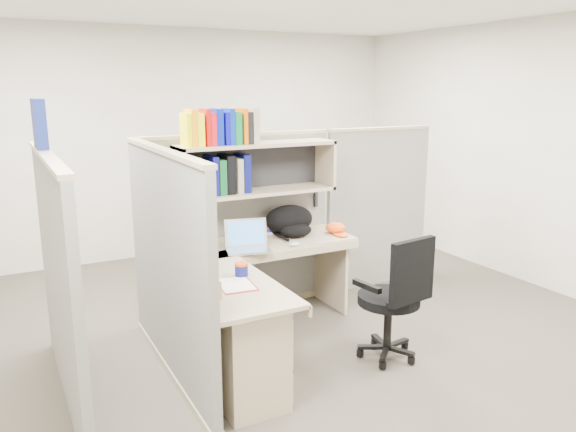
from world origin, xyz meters
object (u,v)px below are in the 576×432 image
laptop (248,236)px  task_chair (392,317)px  backpack (292,221)px  desk (252,319)px  snack_canister (241,269)px

laptop → task_chair: bearing=-34.2°
laptop → backpack: size_ratio=0.77×
desk → task_chair: bearing=-14.2°
desk → laptop: laptop is taller
backpack → snack_canister: 1.16m
desk → task_chair: (1.03, -0.26, -0.09)m
snack_canister → task_chair: 1.20m
backpack → task_chair: 1.29m
laptop → snack_canister: laptop is taller
task_chair → snack_canister: bearing=161.0°
desk → laptop: (0.26, 0.64, 0.42)m
backpack → laptop: bearing=-136.5°
laptop → backpack: 0.61m
backpack → desk: bearing=-114.0°
snack_canister → task_chair: (1.06, -0.36, -0.43)m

